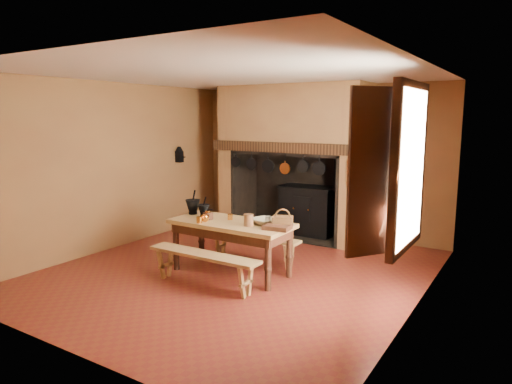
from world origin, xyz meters
TOP-DOWN VIEW (x-y plane):
  - floor at (0.00, 0.00)m, footprint 5.50×5.50m
  - ceiling at (0.00, 0.00)m, footprint 5.50×5.50m
  - back_wall at (0.00, 2.75)m, footprint 5.00×0.02m
  - wall_left at (-2.50, 0.00)m, footprint 0.02×5.50m
  - wall_right at (2.50, 0.00)m, footprint 0.02×5.50m
  - wall_front at (0.00, -2.75)m, footprint 5.00×0.02m
  - chimney_breast at (-0.30, 2.31)m, footprint 2.95×0.96m
  - iron_range at (-0.04, 2.45)m, footprint 1.12×0.55m
  - hearth_pans at (-1.05, 2.22)m, footprint 0.51×0.62m
  - hanging_pans at (-0.34, 1.81)m, footprint 1.92×0.29m
  - onion_string at (1.00, 1.79)m, footprint 0.12×0.10m
  - herb_bunch at (1.18, 1.79)m, footprint 0.20×0.20m
  - window at (2.35, -0.40)m, footprint 0.39×1.75m
  - wall_coffee_mill at (-2.42, 1.55)m, footprint 0.23×0.16m
  - work_table at (-0.03, -0.10)m, footprint 1.76×0.78m
  - bench_front at (-0.03, -0.73)m, footprint 1.64×0.29m
  - bench_back at (-0.03, 0.49)m, footprint 1.53×0.27m
  - mortar_large at (-0.81, 0.01)m, footprint 0.22×0.22m
  - mortar_small at (-0.56, -0.04)m, footprint 0.18×0.18m
  - coffee_grinder at (-0.38, -0.18)m, footprint 0.15×0.13m
  - brass_mug_a at (-0.35, -0.41)m, footprint 0.10×0.10m
  - brass_mug_b at (-0.11, -0.01)m, footprint 0.10×0.10m
  - mixing_bowl at (0.44, 0.02)m, footprint 0.40×0.40m
  - stoneware_crock at (0.33, -0.19)m, footprint 0.17×0.17m
  - glass_jar at (0.52, -0.00)m, footprint 0.09×0.09m
  - wicker_basket at (0.75, -0.01)m, footprint 0.32×0.27m
  - wooden_tray at (0.75, -0.15)m, footprint 0.37×0.29m
  - brass_cup at (-0.33, -0.31)m, footprint 0.15×0.15m

SIDE VIEW (x-z plane):
  - floor at x=0.00m, z-range 0.00..0.00m
  - hearth_pans at x=-1.05m, z-range -0.01..0.19m
  - bench_back at x=-0.03m, z-range 0.11..0.54m
  - bench_front at x=-0.03m, z-range 0.12..0.58m
  - iron_range at x=-0.04m, z-range -0.32..1.28m
  - work_table at x=-0.03m, z-range 0.26..1.02m
  - wooden_tray at x=0.75m, z-range 0.76..0.82m
  - mixing_bowl at x=0.44m, z-range 0.76..0.84m
  - brass_mug_b at x=-0.11m, z-range 0.76..0.85m
  - brass_mug_a at x=-0.35m, z-range 0.76..0.85m
  - brass_cup at x=-0.33m, z-range 0.76..0.86m
  - glass_jar at x=0.52m, z-range 0.76..0.89m
  - coffee_grinder at x=-0.38m, z-range 0.74..0.91m
  - stoneware_crock at x=0.33m, z-range 0.76..0.93m
  - wicker_basket at x=0.75m, z-range 0.72..0.97m
  - mortar_small at x=-0.56m, z-range 0.71..1.01m
  - mortar_large at x=-0.81m, z-range 0.70..1.07m
  - onion_string at x=1.00m, z-range 1.10..1.56m
  - hanging_pans at x=-0.34m, z-range 1.23..1.50m
  - herb_bunch at x=1.18m, z-range 1.21..1.56m
  - back_wall at x=0.00m, z-range 0.00..2.80m
  - wall_left at x=-2.50m, z-range 0.00..2.80m
  - wall_right at x=2.50m, z-range 0.00..2.80m
  - wall_front at x=0.00m, z-range 0.00..2.80m
  - wall_coffee_mill at x=-2.42m, z-range 1.36..1.67m
  - window at x=2.35m, z-range 0.82..2.58m
  - chimney_breast at x=-0.30m, z-range 0.41..3.21m
  - ceiling at x=0.00m, z-range 2.80..2.80m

